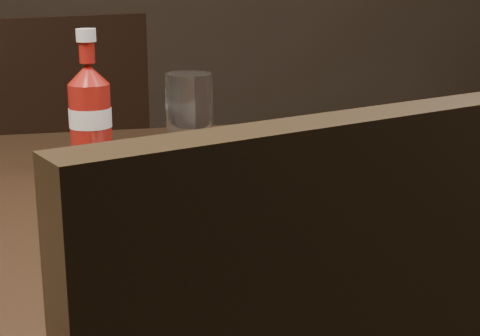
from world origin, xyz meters
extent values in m
cube|color=black|center=(0.00, 0.00, 0.73)|extent=(1.20, 0.80, 0.04)
cube|color=black|center=(-0.21, 0.96, 0.43)|extent=(0.61, 0.61, 0.04)
cylinder|color=white|center=(0.08, -0.09, 0.76)|extent=(0.31, 0.31, 0.01)
cube|color=beige|center=(0.10, -0.08, 0.77)|extent=(0.08, 0.08, 0.02)
cube|color=beige|center=(0.19, -0.08, 0.77)|extent=(0.09, 0.08, 0.02)
cylinder|color=maroon|center=(-0.07, 0.15, 0.81)|extent=(0.07, 0.07, 0.11)
cylinder|color=white|center=(0.08, 0.26, 0.81)|extent=(0.09, 0.09, 0.11)
camera|label=1|loc=(-0.10, -0.85, 1.01)|focal=55.00mm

